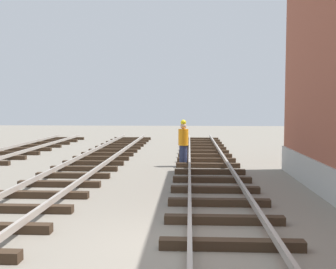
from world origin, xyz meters
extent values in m
plane|color=gray|center=(0.00, 0.00, 0.00)|extent=(80.00, 80.00, 0.00)
cube|color=#38281C|center=(0.90, 0.00, 0.09)|extent=(2.50, 0.24, 0.18)
cube|color=#38281C|center=(0.90, 1.54, 0.09)|extent=(2.50, 0.24, 0.18)
cube|color=#38281C|center=(0.90, 3.07, 0.09)|extent=(2.50, 0.24, 0.18)
cube|color=#38281C|center=(0.90, 4.61, 0.09)|extent=(2.50, 0.24, 0.18)
cube|color=#38281C|center=(0.90, 6.15, 0.09)|extent=(2.50, 0.24, 0.18)
cube|color=#38281C|center=(0.90, 7.69, 0.09)|extent=(2.50, 0.24, 0.18)
cube|color=#38281C|center=(0.90, 9.22, 0.09)|extent=(2.50, 0.24, 0.18)
cube|color=#38281C|center=(0.90, 10.76, 0.09)|extent=(2.50, 0.24, 0.18)
cube|color=#38281C|center=(0.90, 12.30, 0.09)|extent=(2.50, 0.24, 0.18)
cube|color=#38281C|center=(0.90, 13.83, 0.09)|extent=(2.50, 0.24, 0.18)
cube|color=#38281C|center=(0.90, 15.37, 0.09)|extent=(2.50, 0.24, 0.18)
cube|color=#38281C|center=(0.90, 16.91, 0.09)|extent=(2.50, 0.24, 0.18)
cube|color=#38281C|center=(0.90, 18.44, 0.09)|extent=(2.50, 0.24, 0.18)
cube|color=#38281C|center=(0.90, 19.98, 0.09)|extent=(2.50, 0.24, 0.18)
cube|color=#38281C|center=(0.90, 21.52, 0.09)|extent=(2.50, 0.24, 0.18)
cube|color=#9E9389|center=(0.18, 0.00, 0.25)|extent=(0.08, 44.57, 0.14)
cube|color=#9E9389|center=(1.62, 0.00, 0.25)|extent=(0.08, 44.57, 0.14)
cube|color=#38281C|center=(-3.75, 2.23, 0.09)|extent=(2.50, 0.24, 0.18)
cube|color=#38281C|center=(-3.75, 3.71, 0.09)|extent=(2.50, 0.24, 0.18)
cube|color=#38281C|center=(-3.75, 5.20, 0.09)|extent=(2.50, 0.24, 0.18)
cube|color=#38281C|center=(-3.75, 6.69, 0.09)|extent=(2.50, 0.24, 0.18)
cube|color=#38281C|center=(-3.75, 8.17, 0.09)|extent=(2.50, 0.24, 0.18)
cube|color=#38281C|center=(-3.75, 9.66, 0.09)|extent=(2.50, 0.24, 0.18)
cube|color=#38281C|center=(-3.75, 11.14, 0.09)|extent=(2.50, 0.24, 0.18)
cube|color=#38281C|center=(-3.75, 12.63, 0.09)|extent=(2.50, 0.24, 0.18)
cube|color=#38281C|center=(-3.75, 14.12, 0.09)|extent=(2.50, 0.24, 0.18)
cube|color=#38281C|center=(-3.75, 15.60, 0.09)|extent=(2.50, 0.24, 0.18)
cube|color=#38281C|center=(-3.75, 17.09, 0.09)|extent=(2.50, 0.24, 0.18)
cube|color=#38281C|center=(-3.75, 18.57, 0.09)|extent=(2.50, 0.24, 0.18)
cube|color=#38281C|center=(-3.75, 20.06, 0.09)|extent=(2.50, 0.24, 0.18)
cube|color=#38281C|center=(-3.75, 21.54, 0.09)|extent=(2.50, 0.24, 0.18)
cube|color=#9E9389|center=(-3.03, 0.00, 0.25)|extent=(0.08, 44.57, 0.14)
cube|color=#38281C|center=(-8.39, 12.86, 0.09)|extent=(2.50, 0.24, 0.18)
cube|color=#38281C|center=(-8.39, 14.57, 0.09)|extent=(2.50, 0.24, 0.18)
cube|color=#38281C|center=(-8.39, 16.29, 0.09)|extent=(2.50, 0.24, 0.18)
cube|color=#38281C|center=(-8.39, 18.00, 0.09)|extent=(2.50, 0.24, 0.18)
cube|color=#38281C|center=(-8.39, 19.72, 0.09)|extent=(2.50, 0.24, 0.18)
cube|color=#38281C|center=(-8.39, 21.43, 0.09)|extent=(2.50, 0.24, 0.18)
cylinder|color=#262D4C|center=(-0.07, 9.52, 0.42)|extent=(0.32, 0.32, 0.85)
cylinder|color=orange|center=(-0.07, 9.52, 1.18)|extent=(0.40, 0.40, 0.65)
sphere|color=tan|center=(-0.07, 9.52, 1.62)|extent=(0.24, 0.24, 0.24)
sphere|color=yellow|center=(-0.07, 9.52, 1.76)|extent=(0.22, 0.22, 0.22)
camera|label=1|loc=(0.17, -7.06, 2.51)|focal=44.65mm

